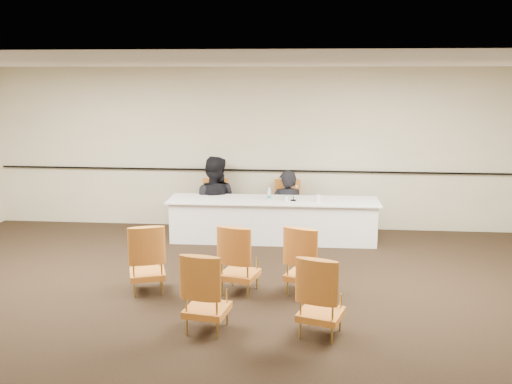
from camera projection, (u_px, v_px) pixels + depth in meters
floor at (223, 312)px, 7.04m from camera, size 10.00×10.00×0.00m
ceiling at (220, 63)px, 6.42m from camera, size 10.00×10.00×0.00m
wall_back at (254, 149)px, 10.62m from camera, size 10.00×0.04×3.00m
wall_rail at (253, 170)px, 10.67m from camera, size 9.80×0.04×0.03m
panel_table at (273, 220)px, 9.96m from camera, size 3.66×0.89×0.73m
panelist_main at (287, 215)px, 10.49m from camera, size 0.65×0.46×1.69m
panelist_main_chair at (287, 207)px, 10.45m from camera, size 0.51×0.51×0.95m
panelist_second at (214, 207)px, 10.56m from camera, size 0.99×0.82×1.88m
panelist_second_chair at (214, 206)px, 10.56m from camera, size 0.51×0.51×0.95m
papers at (306, 201)px, 9.75m from camera, size 0.37×0.34×0.00m
microphone at (294, 194)px, 9.78m from camera, size 0.15×0.20×0.26m
water_bottle at (269, 194)px, 9.83m from camera, size 0.09×0.09×0.22m
drinking_glass at (287, 198)px, 9.79m from camera, size 0.08×0.08×0.10m
coffee_cup at (318, 199)px, 9.68m from camera, size 0.10×0.10×0.13m
aud_chair_front_left at (147, 258)px, 7.61m from camera, size 0.63×0.63×0.95m
aud_chair_front_mid at (240, 258)px, 7.58m from camera, size 0.61×0.61×0.95m
aud_chair_front_right at (306, 259)px, 7.53m from camera, size 0.65×0.65×0.95m
aud_chair_back_mid at (207, 291)px, 6.45m from camera, size 0.58×0.58×0.95m
aud_chair_back_right at (321, 295)px, 6.33m from camera, size 0.63×0.63×0.95m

